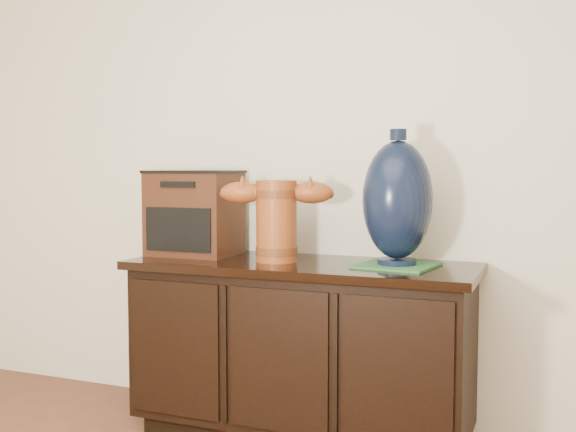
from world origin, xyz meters
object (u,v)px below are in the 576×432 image
at_px(terracotta_vessel, 276,216).
at_px(sideboard, 301,348).
at_px(lamp_base, 397,200).
at_px(tv_radio, 195,213).
at_px(spray_can, 265,237).

bearing_deg(terracotta_vessel, sideboard, -4.41).
bearing_deg(sideboard, lamp_base, 3.36).
relative_size(sideboard, terracotta_vessel, 3.02).
bearing_deg(terracotta_vessel, lamp_base, -11.80).
distance_m(terracotta_vessel, tv_radio, 0.44).
xyz_separation_m(tv_radio, spray_can, (0.35, 0.01, -0.10)).
xyz_separation_m(sideboard, terracotta_vessel, (-0.10, -0.02, 0.56)).
distance_m(tv_radio, lamp_base, 0.94).
relative_size(sideboard, spray_can, 7.68).
xyz_separation_m(terracotta_vessel, spray_can, (-0.09, 0.09, -0.10)).
relative_size(lamp_base, spray_can, 2.84).
relative_size(terracotta_vessel, lamp_base, 0.90).
distance_m(tv_radio, spray_can, 0.36).
distance_m(terracotta_vessel, spray_can, 0.16).
xyz_separation_m(tv_radio, lamp_base, (0.94, -0.03, 0.07)).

